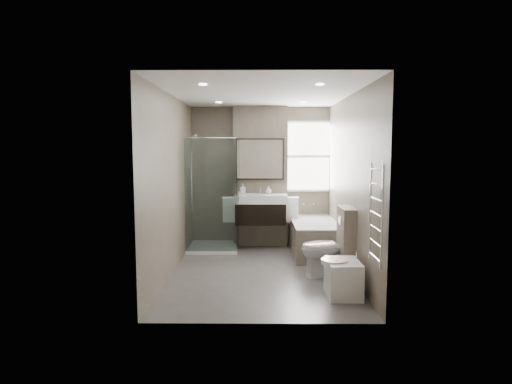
{
  "coord_description": "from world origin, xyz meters",
  "views": [
    {
      "loc": [
        -0.03,
        -6.21,
        1.84
      ],
      "look_at": [
        -0.07,
        0.15,
        1.18
      ],
      "focal_mm": 30.0,
      "sensor_mm": 36.0,
      "label": 1
    }
  ],
  "objects_px": {
    "toilet": "(328,248)",
    "bidet": "(343,277)",
    "bathtub": "(314,236)",
    "vanity": "(260,209)"
  },
  "relations": [
    {
      "from": "toilet",
      "to": "bidet",
      "type": "distance_m",
      "value": 0.85
    },
    {
      "from": "bathtub",
      "to": "toilet",
      "type": "xyz_separation_m",
      "value": [
        0.05,
        -1.3,
        0.09
      ]
    },
    {
      "from": "toilet",
      "to": "bidet",
      "type": "relative_size",
      "value": 1.41
    },
    {
      "from": "bathtub",
      "to": "bidet",
      "type": "distance_m",
      "value": 2.14
    },
    {
      "from": "toilet",
      "to": "bathtub",
      "type": "bearing_deg",
      "value": 175.56
    },
    {
      "from": "vanity",
      "to": "bathtub",
      "type": "distance_m",
      "value": 1.07
    },
    {
      "from": "vanity",
      "to": "toilet",
      "type": "relative_size",
      "value": 1.19
    },
    {
      "from": "bidet",
      "to": "vanity",
      "type": "bearing_deg",
      "value": 112.37
    },
    {
      "from": "bathtub",
      "to": "vanity",
      "type": "bearing_deg",
      "value": 160.63
    },
    {
      "from": "bathtub",
      "to": "bidet",
      "type": "relative_size",
      "value": 2.81
    }
  ]
}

